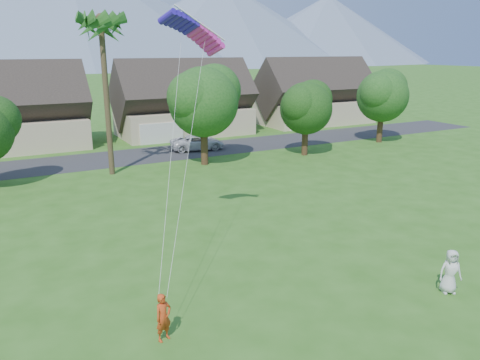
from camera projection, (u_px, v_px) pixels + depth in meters
street at (120, 158)px, 43.68m from camera, size 90.00×7.00×0.01m
kite_flyer at (163, 317)px, 16.13m from camera, size 0.74×0.61×1.75m
watcher at (450, 271)px, 19.30m from camera, size 1.10×0.95×1.89m
parked_car at (197, 143)px, 47.01m from camera, size 5.69×3.24×1.50m
mountain_ridge at (24, 9)px, 232.87m from camera, size 540.00×240.00×70.00m
houses_row at (102, 110)px, 50.63m from camera, size 72.75×8.19×8.86m
tree_row at (120, 114)px, 36.67m from camera, size 62.27×6.67×8.45m
fan_palm at (101, 21)px, 34.91m from camera, size 3.00×3.00×13.80m
parafoil_kite at (193, 29)px, 21.62m from camera, size 3.32×1.25×0.50m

